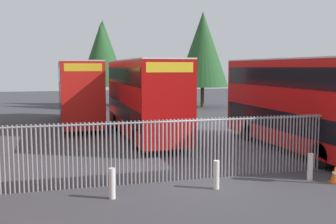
{
  "coord_description": "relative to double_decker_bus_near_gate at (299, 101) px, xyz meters",
  "views": [
    {
      "loc": [
        -4.89,
        -13.38,
        3.99
      ],
      "look_at": [
        0.0,
        4.0,
        2.0
      ],
      "focal_mm": 43.27,
      "sensor_mm": 36.0,
      "label": 1
    }
  ],
  "objects": [
    {
      "name": "bollard_near_right",
      "position": [
        -2.51,
        -4.59,
        -1.95
      ],
      "size": [
        0.2,
        0.2,
        0.95
      ],
      "primitive_type": "cylinder",
      "color": "silver",
      "rests_on": "ground"
    },
    {
      "name": "double_decker_bus_near_gate",
      "position": [
        0.0,
        0.0,
        0.0
      ],
      "size": [
        2.54,
        10.81,
        4.42
      ],
      "color": "red",
      "rests_on": "ground"
    },
    {
      "name": "ground_plane",
      "position": [
        -6.32,
        4.58,
        -2.42
      ],
      "size": [
        100.0,
        100.0,
        0.0
      ],
      "primitive_type": "plane",
      "color": "#3D3D42"
    },
    {
      "name": "tree_mid_row",
      "position": [
        -6.74,
        22.96,
        2.81
      ],
      "size": [
        4.28,
        4.28,
        8.3
      ],
      "color": "#4C3823",
      "rests_on": "ground"
    },
    {
      "name": "palisade_fence",
      "position": [
        -7.78,
        -3.42,
        -1.24
      ],
      "size": [
        13.54,
        0.14,
        2.35
      ],
      "color": "gray",
      "rests_on": "ground"
    },
    {
      "name": "double_decker_bus_behind_fence_left",
      "position": [
        -6.36,
        5.52,
        0.0
      ],
      "size": [
        2.54,
        10.81,
        4.42
      ],
      "color": "#B70C0C",
      "rests_on": "ground"
    },
    {
      "name": "double_decker_bus_behind_fence_right",
      "position": [
        -9.61,
        12.03,
        0.0
      ],
      "size": [
        2.54,
        10.81,
        4.42
      ],
      "color": "red",
      "rests_on": "ground"
    },
    {
      "name": "tree_short_side",
      "position": [
        3.15,
        21.45,
        3.36
      ],
      "size": [
        5.18,
        5.18,
        9.49
      ],
      "color": "#4C3823",
      "rests_on": "ground"
    },
    {
      "name": "tree_tall_back",
      "position": [
        -6.21,
        26.07,
        3.04
      ],
      "size": [
        4.79,
        4.79,
        8.89
      ],
      "color": "#4C3823",
      "rests_on": "ground"
    },
    {
      "name": "traffic_cone_by_gate",
      "position": [
        -1.9,
        -5.15,
        -2.13
      ],
      "size": [
        0.34,
        0.34,
        0.59
      ],
      "color": "orange",
      "rests_on": "ground"
    },
    {
      "name": "bollard_center_front",
      "position": [
        -6.16,
        -4.71,
        -1.95
      ],
      "size": [
        0.2,
        0.2,
        0.95
      ],
      "primitive_type": "cylinder",
      "color": "silver",
      "rests_on": "ground"
    },
    {
      "name": "bollard_near_left",
      "position": [
        -9.6,
        -4.78,
        -1.95
      ],
      "size": [
        0.2,
        0.2,
        0.95
      ],
      "primitive_type": "cylinder",
      "color": "silver",
      "rests_on": "ground"
    }
  ]
}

